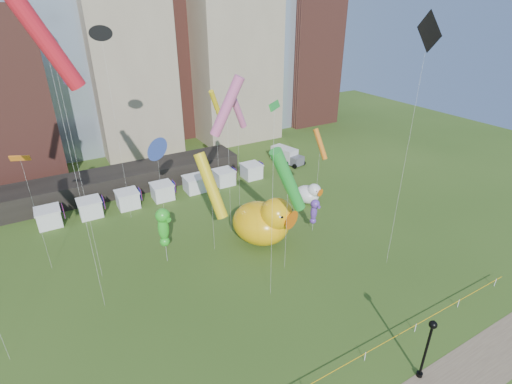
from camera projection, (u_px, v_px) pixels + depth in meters
skyline at (112, 31)px, 67.16m from camera, size 101.00×23.00×68.00m
pavilion at (118, 181)px, 58.38m from camera, size 38.00×6.00×3.20m
vendor_tents at (163, 192)px, 56.22m from camera, size 33.24×2.80×2.40m
big_duck at (264, 221)px, 45.17m from camera, size 8.33×9.05×6.30m
small_duck at (309, 194)px, 54.87m from camera, size 4.05×4.58×3.21m
seahorse_green at (163, 225)px, 40.88m from camera, size 1.88×2.16×6.67m
seahorse_purple at (314, 210)px, 47.44m from camera, size 1.19×1.47×4.41m
lamppost at (428, 343)px, 28.24m from camera, size 0.60×0.60×5.77m
box_truck at (286, 155)px, 68.94m from camera, size 3.65×6.56×2.64m
kite_0 at (44, 39)px, 26.26m from camera, size 4.23×1.29×27.30m
kite_1 at (238, 110)px, 48.20m from camera, size 3.03×1.79×16.31m
kite_2 at (101, 34)px, 41.53m from camera, size 1.65×0.51×23.81m
kite_3 at (288, 181)px, 37.39m from camera, size 4.26×1.32×14.02m
kite_4 at (215, 104)px, 47.56m from camera, size 2.18×1.60×16.54m
kite_6 at (320, 144)px, 48.72m from camera, size 1.44×2.41×11.83m
kite_7 at (52, 51)px, 30.70m from camera, size 2.79×2.76×25.06m
kite_9 at (227, 107)px, 41.62m from camera, size 4.07×2.81×19.23m
kite_10 at (428, 37)px, 32.43m from camera, size 0.95×3.30×25.51m
kite_11 at (274, 110)px, 30.09m from camera, size 1.65×1.34×19.05m
kite_12 at (211, 186)px, 41.52m from camera, size 2.67×4.43×11.82m
kite_13 at (156, 149)px, 45.79m from camera, size 2.31×1.91×11.64m
kite_14 at (20, 160)px, 36.12m from camera, size 1.82×1.00×13.16m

